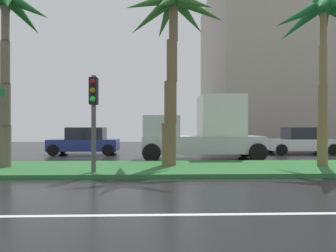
{
  "coord_description": "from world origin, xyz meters",
  "views": [
    {
      "loc": [
        5.9,
        -3.81,
        1.78
      ],
      "look_at": [
        6.31,
        9.24,
        1.8
      ],
      "focal_mm": 30.96,
      "sensor_mm": 36.0,
      "label": 1
    }
  ],
  "objects_px": {
    "palm_tree_centre_left": "(5,22)",
    "car_in_traffic_third": "(301,141)",
    "car_in_traffic_second": "(85,141)",
    "palm_tree_centre_right": "(323,25)",
    "palm_tree_centre": "(173,28)",
    "traffic_signal_median_right": "(94,106)",
    "box_truck_lead": "(203,131)"
  },
  "relations": [
    {
      "from": "palm_tree_centre_right",
      "to": "traffic_signal_median_right",
      "type": "distance_m",
      "value": 10.13
    },
    {
      "from": "palm_tree_centre_left",
      "to": "car_in_traffic_second",
      "type": "xyz_separation_m",
      "value": [
        1.33,
        7.09,
        -5.05
      ]
    },
    {
      "from": "palm_tree_centre_left",
      "to": "traffic_signal_median_right",
      "type": "bearing_deg",
      "value": -18.05
    },
    {
      "from": "box_truck_lead",
      "to": "car_in_traffic_third",
      "type": "height_order",
      "value": "box_truck_lead"
    },
    {
      "from": "palm_tree_centre",
      "to": "palm_tree_centre_left",
      "type": "bearing_deg",
      "value": -173.35
    },
    {
      "from": "box_truck_lead",
      "to": "car_in_traffic_third",
      "type": "bearing_deg",
      "value": -157.04
    },
    {
      "from": "palm_tree_centre_right",
      "to": "palm_tree_centre",
      "type": "bearing_deg",
      "value": 177.72
    },
    {
      "from": "palm_tree_centre",
      "to": "car_in_traffic_third",
      "type": "distance_m",
      "value": 11.95
    },
    {
      "from": "palm_tree_centre",
      "to": "car_in_traffic_second",
      "type": "distance_m",
      "value": 9.75
    },
    {
      "from": "car_in_traffic_second",
      "to": "palm_tree_centre_right",
      "type": "bearing_deg",
      "value": 150.73
    },
    {
      "from": "palm_tree_centre_left",
      "to": "car_in_traffic_second",
      "type": "distance_m",
      "value": 8.81
    },
    {
      "from": "traffic_signal_median_right",
      "to": "car_in_traffic_third",
      "type": "distance_m",
      "value": 14.4
    },
    {
      "from": "box_truck_lead",
      "to": "traffic_signal_median_right",
      "type": "bearing_deg",
      "value": 48.69
    },
    {
      "from": "traffic_signal_median_right",
      "to": "car_in_traffic_second",
      "type": "height_order",
      "value": "traffic_signal_median_right"
    },
    {
      "from": "palm_tree_centre_right",
      "to": "box_truck_lead",
      "type": "relative_size",
      "value": 1.14
    },
    {
      "from": "palm_tree_centre_right",
      "to": "box_truck_lead",
      "type": "bearing_deg",
      "value": 141.59
    },
    {
      "from": "palm_tree_centre_left",
      "to": "car_in_traffic_third",
      "type": "distance_m",
      "value": 17.67
    },
    {
      "from": "traffic_signal_median_right",
      "to": "box_truck_lead",
      "type": "distance_m",
      "value": 7.22
    },
    {
      "from": "palm_tree_centre",
      "to": "box_truck_lead",
      "type": "height_order",
      "value": "palm_tree_centre"
    },
    {
      "from": "car_in_traffic_third",
      "to": "traffic_signal_median_right",
      "type": "bearing_deg",
      "value": 35.51
    },
    {
      "from": "palm_tree_centre_right",
      "to": "car_in_traffic_third",
      "type": "relative_size",
      "value": 1.7
    },
    {
      "from": "car_in_traffic_second",
      "to": "car_in_traffic_third",
      "type": "xyz_separation_m",
      "value": [
        14.05,
        -0.0,
        0.0
      ]
    },
    {
      "from": "palm_tree_centre_right",
      "to": "traffic_signal_median_right",
      "type": "bearing_deg",
      "value": -169.43
    },
    {
      "from": "car_in_traffic_third",
      "to": "palm_tree_centre_left",
      "type": "bearing_deg",
      "value": 24.75
    },
    {
      "from": "traffic_signal_median_right",
      "to": "car_in_traffic_second",
      "type": "distance_m",
      "value": 8.82
    },
    {
      "from": "palm_tree_centre_left",
      "to": "box_truck_lead",
      "type": "xyz_separation_m",
      "value": [
        8.46,
        4.16,
        -4.33
      ]
    },
    {
      "from": "car_in_traffic_second",
      "to": "car_in_traffic_third",
      "type": "height_order",
      "value": "same"
    },
    {
      "from": "palm_tree_centre_left",
      "to": "palm_tree_centre",
      "type": "height_order",
      "value": "palm_tree_centre"
    },
    {
      "from": "palm_tree_centre_left",
      "to": "palm_tree_centre",
      "type": "relative_size",
      "value": 0.95
    },
    {
      "from": "palm_tree_centre",
      "to": "car_in_traffic_third",
      "type": "bearing_deg",
      "value": 35.89
    },
    {
      "from": "palm_tree_centre",
      "to": "traffic_signal_median_right",
      "type": "distance_m",
      "value": 4.96
    },
    {
      "from": "palm_tree_centre",
      "to": "car_in_traffic_third",
      "type": "relative_size",
      "value": 1.77
    }
  ]
}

